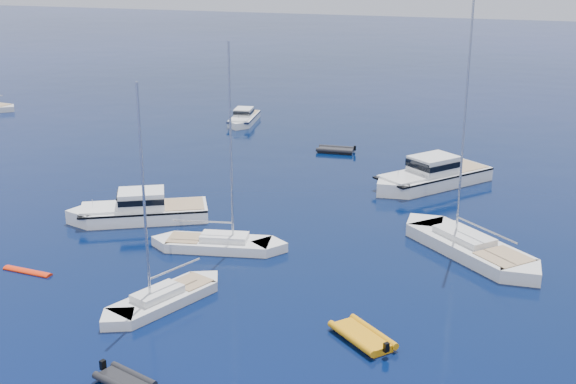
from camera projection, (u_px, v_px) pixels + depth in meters
The scene contains 9 objects.
motor_cruiser_centre at pixel (140, 220), 52.83m from camera, with size 3.23×10.55×2.77m, color white, non-canonical shape.
motor_cruiser_distant at pixel (430, 185), 60.54m from camera, with size 3.62×11.85×3.11m, color silver, non-canonical shape.
motor_cruiser_horizon at pixel (244, 123), 82.44m from camera, with size 2.43×7.94×2.09m, color white, non-canonical shape.
sailboat_fore at pixel (163, 304), 40.26m from camera, with size 2.24×8.61×12.65m, color silver, non-canonical shape.
sailboat_mid_r at pixel (468, 253), 47.07m from camera, with size 3.22×12.40×18.23m, color silver, non-canonical shape.
sailboat_centre at pixel (219, 249), 47.72m from camera, with size 2.42×9.31×13.69m, color white, non-canonical shape.
tender_yellow at pixel (362, 340), 36.54m from camera, with size 2.04×3.74×0.95m, color orange, non-canonical shape.
tender_grey_far at pixel (336, 152), 70.54m from camera, with size 2.01×3.67×0.95m, color black, non-canonical shape.
kayak_orange at pixel (28, 272), 44.23m from camera, with size 0.56×3.27×0.30m, color red, non-canonical shape.
Camera 1 is at (13.37, -18.15, 18.22)m, focal length 46.48 mm.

